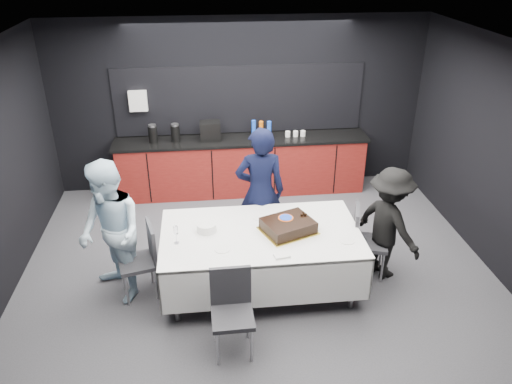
# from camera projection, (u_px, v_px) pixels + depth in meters

# --- Properties ---
(ground) EXTENTS (6.00, 6.00, 0.00)m
(ground) POSITION_uv_depth(u_px,v_px,m) (257.00, 267.00, 6.52)
(ground) COLOR #47474C
(ground) RESTS_ON ground
(room_shell) EXTENTS (6.04, 5.04, 2.82)m
(room_shell) POSITION_uv_depth(u_px,v_px,m) (257.00, 133.00, 5.67)
(room_shell) COLOR white
(room_shell) RESTS_ON ground
(kitchenette) EXTENTS (4.10, 0.64, 2.05)m
(kitchenette) POSITION_uv_depth(u_px,v_px,m) (241.00, 161.00, 8.23)
(kitchenette) COLOR maroon
(kitchenette) RESTS_ON ground
(party_table) EXTENTS (2.32, 1.32, 0.78)m
(party_table) POSITION_uv_depth(u_px,v_px,m) (261.00, 242.00, 5.87)
(party_table) COLOR #99999E
(party_table) RESTS_ON ground
(cake_assembly) EXTENTS (0.72, 0.66, 0.18)m
(cake_assembly) POSITION_uv_depth(u_px,v_px,m) (288.00, 226.00, 5.80)
(cake_assembly) COLOR gold
(cake_assembly) RESTS_ON party_table
(plate_stack) EXTENTS (0.23, 0.23, 0.10)m
(plate_stack) POSITION_uv_depth(u_px,v_px,m) (206.00, 227.00, 5.81)
(plate_stack) COLOR white
(plate_stack) RESTS_ON party_table
(loose_plate_near) EXTENTS (0.18, 0.18, 0.01)m
(loose_plate_near) POSITION_uv_depth(u_px,v_px,m) (222.00, 249.00, 5.49)
(loose_plate_near) COLOR white
(loose_plate_near) RESTS_ON party_table
(loose_plate_right_a) EXTENTS (0.20, 0.20, 0.01)m
(loose_plate_right_a) POSITION_uv_depth(u_px,v_px,m) (313.00, 226.00, 5.92)
(loose_plate_right_a) COLOR white
(loose_plate_right_a) RESTS_ON party_table
(loose_plate_right_b) EXTENTS (0.19, 0.19, 0.01)m
(loose_plate_right_b) POSITION_uv_depth(u_px,v_px,m) (347.00, 240.00, 5.65)
(loose_plate_right_b) COLOR white
(loose_plate_right_b) RESTS_ON party_table
(loose_plate_far) EXTENTS (0.19, 0.19, 0.01)m
(loose_plate_far) POSITION_uv_depth(u_px,v_px,m) (260.00, 217.00, 6.11)
(loose_plate_far) COLOR white
(loose_plate_far) RESTS_ON party_table
(fork_pile) EXTENTS (0.18, 0.13, 0.03)m
(fork_pile) POSITION_uv_depth(u_px,v_px,m) (282.00, 256.00, 5.36)
(fork_pile) COLOR white
(fork_pile) RESTS_ON party_table
(champagne_flute) EXTENTS (0.06, 0.06, 0.22)m
(champagne_flute) POSITION_uv_depth(u_px,v_px,m) (176.00, 231.00, 5.53)
(champagne_flute) COLOR white
(champagne_flute) RESTS_ON party_table
(chair_left) EXTENTS (0.51, 0.51, 0.92)m
(chair_left) POSITION_uv_depth(u_px,v_px,m) (144.00, 255.00, 5.82)
(chair_left) COLOR #2C2C31
(chair_left) RESTS_ON ground
(chair_right) EXTENTS (0.52, 0.52, 0.92)m
(chair_right) POSITION_uv_depth(u_px,v_px,m) (364.00, 236.00, 6.18)
(chair_right) COLOR #2C2C31
(chair_right) RESTS_ON ground
(chair_near) EXTENTS (0.43, 0.43, 0.92)m
(chair_near) POSITION_uv_depth(u_px,v_px,m) (232.00, 305.00, 5.04)
(chair_near) COLOR #2C2C31
(chair_near) RESTS_ON ground
(person_center) EXTENTS (0.65, 0.43, 1.78)m
(person_center) POSITION_uv_depth(u_px,v_px,m) (260.00, 192.00, 6.47)
(person_center) COLOR black
(person_center) RESTS_ON ground
(person_left) EXTENTS (1.01, 1.06, 1.73)m
(person_left) POSITION_uv_depth(u_px,v_px,m) (111.00, 233.00, 5.64)
(person_left) COLOR silver
(person_left) RESTS_ON ground
(person_right) EXTENTS (0.92, 1.09, 1.46)m
(person_right) POSITION_uv_depth(u_px,v_px,m) (388.00, 224.00, 6.08)
(person_right) COLOR black
(person_right) RESTS_ON ground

